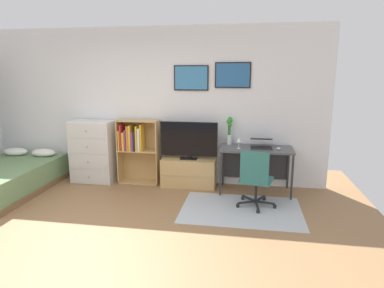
{
  "coord_description": "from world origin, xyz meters",
  "views": [
    {
      "loc": [
        1.73,
        -3.3,
        1.91
      ],
      "look_at": [
        0.91,
        1.5,
        0.89
      ],
      "focal_mm": 31.39,
      "sensor_mm": 36.0,
      "label": 1
    }
  ],
  "objects_px": {
    "bamboo_vase": "(229,129)",
    "office_chair": "(255,178)",
    "bookshelf": "(136,145)",
    "computer_mouse": "(279,149)",
    "bed": "(5,178)",
    "tv_stand": "(189,172)",
    "laptop": "(261,144)",
    "wine_glass": "(239,140)",
    "desk": "(256,155)",
    "television": "(189,140)",
    "dresser": "(93,151)"
  },
  "relations": [
    {
      "from": "desk",
      "to": "bamboo_vase",
      "type": "height_order",
      "value": "bamboo_vase"
    },
    {
      "from": "dresser",
      "to": "wine_glass",
      "type": "xyz_separation_m",
      "value": [
        2.58,
        -0.18,
        0.32
      ]
    },
    {
      "from": "bookshelf",
      "to": "desk",
      "type": "bearing_deg",
      "value": -2.04
    },
    {
      "from": "television",
      "to": "wine_glass",
      "type": "distance_m",
      "value": 0.86
    },
    {
      "from": "dresser",
      "to": "tv_stand",
      "type": "bearing_deg",
      "value": 0.5
    },
    {
      "from": "desk",
      "to": "computer_mouse",
      "type": "height_order",
      "value": "computer_mouse"
    },
    {
      "from": "office_chair",
      "to": "laptop",
      "type": "height_order",
      "value": "laptop"
    },
    {
      "from": "tv_stand",
      "to": "laptop",
      "type": "height_order",
      "value": "laptop"
    },
    {
      "from": "bookshelf",
      "to": "bamboo_vase",
      "type": "relative_size",
      "value": 2.41
    },
    {
      "from": "dresser",
      "to": "desk",
      "type": "xyz_separation_m",
      "value": [
        2.86,
        -0.01,
        0.06
      ]
    },
    {
      "from": "bamboo_vase",
      "to": "office_chair",
      "type": "bearing_deg",
      "value": -64.55
    },
    {
      "from": "dresser",
      "to": "desk",
      "type": "height_order",
      "value": "dresser"
    },
    {
      "from": "laptop",
      "to": "wine_glass",
      "type": "distance_m",
      "value": 0.39
    },
    {
      "from": "laptop",
      "to": "bed",
      "type": "bearing_deg",
      "value": -170.78
    },
    {
      "from": "bookshelf",
      "to": "computer_mouse",
      "type": "bearing_deg",
      "value": -5.17
    },
    {
      "from": "bed",
      "to": "tv_stand",
      "type": "xyz_separation_m",
      "value": [
        2.93,
        0.79,
        0.02
      ]
    },
    {
      "from": "television",
      "to": "desk",
      "type": "bearing_deg",
      "value": -0.14
    },
    {
      "from": "tv_stand",
      "to": "computer_mouse",
      "type": "bearing_deg",
      "value": -6.63
    },
    {
      "from": "bamboo_vase",
      "to": "desk",
      "type": "bearing_deg",
      "value": -17.36
    },
    {
      "from": "laptop",
      "to": "office_chair",
      "type": "bearing_deg",
      "value": -97.95
    },
    {
      "from": "dresser",
      "to": "desk",
      "type": "bearing_deg",
      "value": -0.2
    },
    {
      "from": "television",
      "to": "bamboo_vase",
      "type": "relative_size",
      "value": 2.1
    },
    {
      "from": "bed",
      "to": "bookshelf",
      "type": "height_order",
      "value": "bookshelf"
    },
    {
      "from": "bookshelf",
      "to": "laptop",
      "type": "relative_size",
      "value": 2.91
    },
    {
      "from": "bamboo_vase",
      "to": "computer_mouse",
      "type": "bearing_deg",
      "value": -19.8
    },
    {
      "from": "television",
      "to": "office_chair",
      "type": "xyz_separation_m",
      "value": [
        1.11,
        -0.78,
        -0.35
      ]
    },
    {
      "from": "laptop",
      "to": "tv_stand",
      "type": "bearing_deg",
      "value": 176.9
    },
    {
      "from": "computer_mouse",
      "to": "bamboo_vase",
      "type": "xyz_separation_m",
      "value": [
        -0.79,
        0.29,
        0.24
      ]
    },
    {
      "from": "tv_stand",
      "to": "wine_glass",
      "type": "xyz_separation_m",
      "value": [
        0.84,
        -0.19,
        0.63
      ]
    },
    {
      "from": "office_chair",
      "to": "computer_mouse",
      "type": "height_order",
      "value": "office_chair"
    },
    {
      "from": "bed",
      "to": "bookshelf",
      "type": "distance_m",
      "value": 2.18
    },
    {
      "from": "bed",
      "to": "bookshelf",
      "type": "xyz_separation_m",
      "value": [
        1.97,
        0.83,
        0.45
      ]
    },
    {
      "from": "tv_stand",
      "to": "office_chair",
      "type": "bearing_deg",
      "value": -35.84
    },
    {
      "from": "dresser",
      "to": "tv_stand",
      "type": "relative_size",
      "value": 1.19
    },
    {
      "from": "bookshelf",
      "to": "computer_mouse",
      "type": "distance_m",
      "value": 2.44
    },
    {
      "from": "tv_stand",
      "to": "wine_glass",
      "type": "height_order",
      "value": "wine_glass"
    },
    {
      "from": "bed",
      "to": "office_chair",
      "type": "bearing_deg",
      "value": -2.26
    },
    {
      "from": "wine_glass",
      "to": "bed",
      "type": "bearing_deg",
      "value": -171.06
    },
    {
      "from": "dresser",
      "to": "tv_stand",
      "type": "xyz_separation_m",
      "value": [
        1.73,
        0.02,
        -0.31
      ]
    },
    {
      "from": "dresser",
      "to": "television",
      "type": "distance_m",
      "value": 1.75
    },
    {
      "from": "bed",
      "to": "tv_stand",
      "type": "bearing_deg",
      "value": 12.97
    },
    {
      "from": "bookshelf",
      "to": "laptop",
      "type": "height_order",
      "value": "bookshelf"
    },
    {
      "from": "desk",
      "to": "bamboo_vase",
      "type": "bearing_deg",
      "value": 162.64
    },
    {
      "from": "computer_mouse",
      "to": "desk",
      "type": "bearing_deg",
      "value": 157.12
    },
    {
      "from": "dresser",
      "to": "wine_glass",
      "type": "distance_m",
      "value": 2.6
    },
    {
      "from": "office_chair",
      "to": "bamboo_vase",
      "type": "relative_size",
      "value": 1.85
    },
    {
      "from": "desk",
      "to": "computer_mouse",
      "type": "bearing_deg",
      "value": -22.88
    },
    {
      "from": "bookshelf",
      "to": "tv_stand",
      "type": "bearing_deg",
      "value": -2.91
    },
    {
      "from": "computer_mouse",
      "to": "office_chair",
      "type": "bearing_deg",
      "value": -119.57
    },
    {
      "from": "bamboo_vase",
      "to": "bookshelf",
      "type": "bearing_deg",
      "value": -177.68
    }
  ]
}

